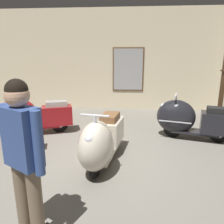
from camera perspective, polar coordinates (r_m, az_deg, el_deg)
name	(u,v)px	position (r m, az deg, el deg)	size (l,w,h in m)	color
ground_plane	(99,160)	(4.01, -3.42, -12.66)	(60.00, 60.00, 0.00)	slate
showroom_back_wall	(119,60)	(7.63, 1.80, 13.47)	(18.00, 0.63, 3.36)	beige
scooter_0	(30,116)	(5.45, -20.74, -0.89)	(1.73, 1.00, 1.02)	black
scooter_1	(101,141)	(3.63, -2.91, -7.75)	(0.73, 1.69, 1.00)	black
scooter_2	(188,119)	(5.12, 19.45, -1.78)	(1.72, 0.88, 1.01)	black
lamppost	(224,73)	(5.83, 27.52, 9.17)	(0.28, 0.28, 2.82)	#472D19
visitor_0	(24,152)	(2.25, -22.33, -9.74)	(0.50, 0.39, 1.65)	black
info_stanchion	(22,134)	(4.38, -22.65, -5.47)	(0.32, 0.38, 1.01)	#333338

